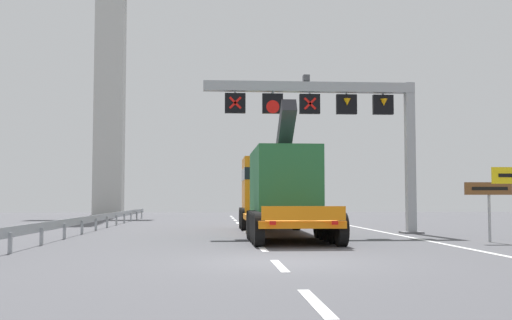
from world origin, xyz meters
TOP-DOWN VIEW (x-y plane):
  - ground at (0.00, 0.00)m, footprint 112.00×112.00m
  - lane_markings at (-0.15, 16.86)m, footprint 0.20×48.32m
  - edge_line_right at (6.20, 12.00)m, footprint 0.20×63.00m
  - overhead_lane_gantry at (3.94, 12.13)m, footprint 9.81×0.90m
  - heavy_haul_truck_orange at (1.13, 12.20)m, footprint 3.03×14.06m
  - tourist_info_sign_brown at (8.21, 6.35)m, footprint 1.84×0.15m
  - guardrail_left at (-7.46, 17.00)m, footprint 0.13×38.00m
  - bridge_pylon_distant at (-11.99, 45.96)m, footprint 9.00×2.00m

SIDE VIEW (x-z plane):
  - ground at x=0.00m, z-range 0.00..0.00m
  - edge_line_right at x=6.20m, z-range 0.00..0.01m
  - lane_markings at x=-0.15m, z-range 0.00..0.01m
  - guardrail_left at x=-7.46m, z-range 0.18..0.94m
  - tourist_info_sign_brown at x=8.21m, z-range 0.60..2.74m
  - heavy_haul_truck_orange at x=1.13m, z-range -0.66..4.64m
  - overhead_lane_gantry at x=3.94m, z-range 1.88..9.01m
  - bridge_pylon_distant at x=-11.99m, z-range 0.39..37.08m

